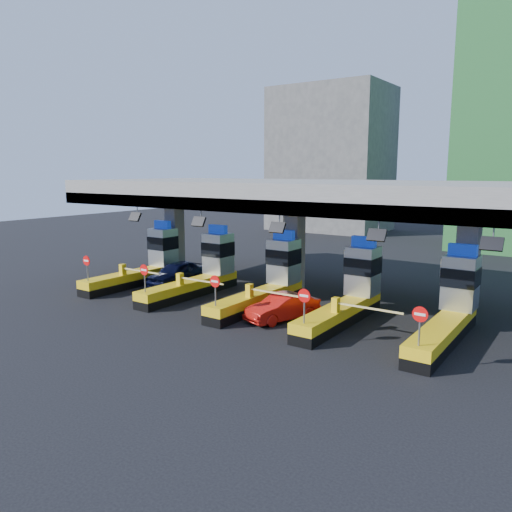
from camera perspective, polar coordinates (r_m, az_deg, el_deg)
The scene contains 10 objects.
ground at distance 28.70m, azimuth 1.25°, elevation -5.64°, with size 120.00×120.00×0.00m, color black.
toll_canopy at distance 30.15m, azimuth 4.33°, elevation 6.90°, with size 28.00×12.09×7.00m.
toll_lane_far_left at distance 34.96m, azimuth -12.28°, elevation -0.73°, with size 4.43×8.00×4.16m.
toll_lane_left at distance 31.54m, azimuth -6.06°, elevation -1.68°, with size 4.43×8.00×4.16m.
toll_lane_center at distance 28.59m, azimuth 1.57°, elevation -2.81°, with size 4.43×8.00×4.16m.
toll_lane_right at distance 26.26m, azimuth 10.76°, elevation -4.11°, with size 4.43×8.00×4.16m.
toll_lane_far_right at distance 24.74m, azimuth 21.43°, elevation -5.48°, with size 4.43×8.00×4.16m.
bg_building_concrete at distance 65.95m, azimuth 8.55°, elevation 10.82°, with size 14.00×10.00×18.00m, color #4C4C49.
van at distance 34.06m, azimuth -9.06°, elevation -1.93°, with size 1.87×4.65×1.58m, color black.
red_car at distance 25.78m, azimuth 3.05°, elevation -5.88°, with size 1.42×4.07×1.34m, color red.
Camera 1 is at (15.26, -23.09, 7.59)m, focal length 35.00 mm.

